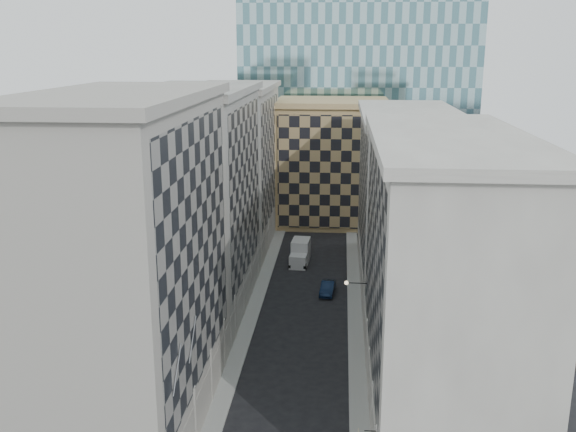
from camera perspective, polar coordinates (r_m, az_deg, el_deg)
The scene contains 13 objects.
sidewalk_west at distance 65.79m, azimuth -3.29°, elevation -8.85°, with size 1.50×100.00×0.15m, color gray.
sidewalk_east at distance 65.23m, azimuth 6.00°, elevation -9.13°, with size 1.50×100.00×0.15m, color gray.
bldg_left_a at distance 45.52m, azimuth -13.94°, elevation -4.38°, with size 10.80×22.80×23.70m.
bldg_left_b at distance 66.03m, azimuth -7.92°, elevation 1.42°, with size 10.80×22.80×22.70m.
bldg_left_c at distance 87.27m, azimuth -4.78°, elevation 4.44°, with size 10.80×22.80×21.70m.
bldg_right_a at distance 48.03m, azimuth 13.40°, elevation -5.23°, with size 10.80×26.80×20.70m.
bldg_right_b at distance 73.91m, azimuth 10.42°, elevation 1.58°, with size 10.80×28.80×19.70m.
tan_block at distance 99.02m, azimuth 3.87°, elevation 4.87°, with size 16.80×14.80×18.80m.
church_tower at distance 111.70m, azimuth 3.11°, elevation 15.04°, with size 7.20×7.20×51.50m.
flagpoles_left at distance 41.22m, azimuth -9.12°, elevation -11.97°, with size 0.10×6.33×2.33m.
bracket_lamp at distance 57.34m, azimuth 5.39°, elevation -5.94°, with size 1.98×0.36×0.36m.
box_truck at distance 80.88m, azimuth 1.08°, elevation -3.35°, with size 2.48×5.38×2.88m.
dark_car at distance 71.37m, azimuth 3.54°, elevation -6.39°, with size 1.44×4.14×1.36m, color #0E1C35.
Camera 1 is at (3.51, -29.65, 26.43)m, focal length 40.00 mm.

